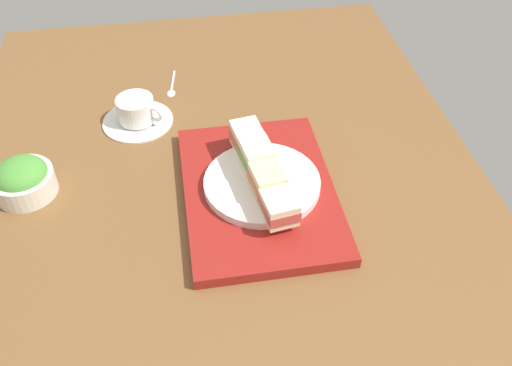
{
  "coord_description": "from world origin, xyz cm",
  "views": [
    {
      "loc": [
        -73.11,
        6.58,
        73.54
      ],
      "look_at": [
        -2.76,
        -5.04,
        5.0
      ],
      "focal_mm": 39.22,
      "sensor_mm": 36.0,
      "label": 1
    }
  ],
  "objects_px": {
    "sandwich_inner_near": "(268,181)",
    "coffee_cup": "(137,113)",
    "teaspoon": "(171,88)",
    "sandwich_nearmost": "(279,207)",
    "sandwich_farmost": "(247,138)",
    "sandwich_plate": "(262,183)",
    "salad_bowl": "(22,179)",
    "sandwich_inner_far": "(257,158)"
  },
  "relations": [
    {
      "from": "sandwich_inner_far",
      "to": "coffee_cup",
      "type": "bearing_deg",
      "value": 43.69
    },
    {
      "from": "sandwich_inner_near",
      "to": "coffee_cup",
      "type": "xyz_separation_m",
      "value": [
        0.29,
        0.23,
        -0.04
      ]
    },
    {
      "from": "sandwich_farmost",
      "to": "salad_bowl",
      "type": "xyz_separation_m",
      "value": [
        -0.01,
        0.42,
        -0.03
      ]
    },
    {
      "from": "sandwich_nearmost",
      "to": "sandwich_inner_near",
      "type": "xyz_separation_m",
      "value": [
        0.06,
        0.01,
        0.0
      ]
    },
    {
      "from": "sandwich_farmost",
      "to": "teaspoon",
      "type": "distance_m",
      "value": 0.32
    },
    {
      "from": "sandwich_plate",
      "to": "salad_bowl",
      "type": "distance_m",
      "value": 0.44
    },
    {
      "from": "sandwich_plate",
      "to": "teaspoon",
      "type": "height_order",
      "value": "sandwich_plate"
    },
    {
      "from": "sandwich_nearmost",
      "to": "sandwich_inner_near",
      "type": "relative_size",
      "value": 1.01
    },
    {
      "from": "sandwich_nearmost",
      "to": "coffee_cup",
      "type": "bearing_deg",
      "value": 33.89
    },
    {
      "from": "sandwich_plate",
      "to": "coffee_cup",
      "type": "height_order",
      "value": "coffee_cup"
    },
    {
      "from": "coffee_cup",
      "to": "teaspoon",
      "type": "height_order",
      "value": "coffee_cup"
    },
    {
      "from": "sandwich_inner_far",
      "to": "sandwich_nearmost",
      "type": "bearing_deg",
      "value": -172.11
    },
    {
      "from": "sandwich_plate",
      "to": "teaspoon",
      "type": "relative_size",
      "value": 2.0
    },
    {
      "from": "sandwich_nearmost",
      "to": "coffee_cup",
      "type": "height_order",
      "value": "sandwich_nearmost"
    },
    {
      "from": "sandwich_nearmost",
      "to": "sandwich_farmost",
      "type": "distance_m",
      "value": 0.19
    },
    {
      "from": "sandwich_farmost",
      "to": "coffee_cup",
      "type": "bearing_deg",
      "value": 51.36
    },
    {
      "from": "teaspoon",
      "to": "sandwich_nearmost",
      "type": "bearing_deg",
      "value": -160.93
    },
    {
      "from": "salad_bowl",
      "to": "sandwich_nearmost",
      "type": "bearing_deg",
      "value": -111.04
    },
    {
      "from": "teaspoon",
      "to": "sandwich_inner_far",
      "type": "bearing_deg",
      "value": -157.22
    },
    {
      "from": "salad_bowl",
      "to": "coffee_cup",
      "type": "relative_size",
      "value": 0.76
    },
    {
      "from": "sandwich_nearmost",
      "to": "sandwich_plate",
      "type": "bearing_deg",
      "value": 7.89
    },
    {
      "from": "sandwich_inner_far",
      "to": "coffee_cup",
      "type": "distance_m",
      "value": 0.32
    },
    {
      "from": "sandwich_inner_far",
      "to": "salad_bowl",
      "type": "xyz_separation_m",
      "value": [
        0.05,
        0.43,
        -0.03
      ]
    },
    {
      "from": "sandwich_inner_near",
      "to": "sandwich_inner_far",
      "type": "bearing_deg",
      "value": 7.89
    },
    {
      "from": "sandwich_nearmost",
      "to": "teaspoon",
      "type": "xyz_separation_m",
      "value": [
        0.46,
        0.16,
        -0.06
      ]
    },
    {
      "from": "sandwich_inner_near",
      "to": "sandwich_inner_far",
      "type": "relative_size",
      "value": 0.99
    },
    {
      "from": "sandwich_plate",
      "to": "sandwich_inner_far",
      "type": "height_order",
      "value": "sandwich_inner_far"
    },
    {
      "from": "sandwich_inner_near",
      "to": "salad_bowl",
      "type": "height_order",
      "value": "sandwich_inner_near"
    },
    {
      "from": "salad_bowl",
      "to": "sandwich_inner_far",
      "type": "bearing_deg",
      "value": -96.5
    },
    {
      "from": "sandwich_plate",
      "to": "sandwich_inner_near",
      "type": "distance_m",
      "value": 0.05
    },
    {
      "from": "sandwich_inner_far",
      "to": "sandwich_farmost",
      "type": "relative_size",
      "value": 1.04
    },
    {
      "from": "coffee_cup",
      "to": "teaspoon",
      "type": "relative_size",
      "value": 1.41
    },
    {
      "from": "sandwich_inner_near",
      "to": "sandwich_farmost",
      "type": "height_order",
      "value": "same"
    },
    {
      "from": "sandwich_inner_far",
      "to": "teaspoon",
      "type": "xyz_separation_m",
      "value": [
        0.34,
        0.14,
        -0.06
      ]
    },
    {
      "from": "sandwich_nearmost",
      "to": "teaspoon",
      "type": "distance_m",
      "value": 0.49
    },
    {
      "from": "sandwich_inner_near",
      "to": "teaspoon",
      "type": "relative_size",
      "value": 0.71
    },
    {
      "from": "sandwich_inner_far",
      "to": "teaspoon",
      "type": "distance_m",
      "value": 0.37
    },
    {
      "from": "sandwich_farmost",
      "to": "salad_bowl",
      "type": "height_order",
      "value": "sandwich_farmost"
    },
    {
      "from": "sandwich_nearmost",
      "to": "teaspoon",
      "type": "relative_size",
      "value": 0.71
    },
    {
      "from": "sandwich_plate",
      "to": "sandwich_farmost",
      "type": "xyz_separation_m",
      "value": [
        0.09,
        0.01,
        0.03
      ]
    },
    {
      "from": "sandwich_plate",
      "to": "teaspoon",
      "type": "distance_m",
      "value": 0.4
    },
    {
      "from": "sandwich_farmost",
      "to": "salad_bowl",
      "type": "relative_size",
      "value": 0.64
    }
  ]
}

